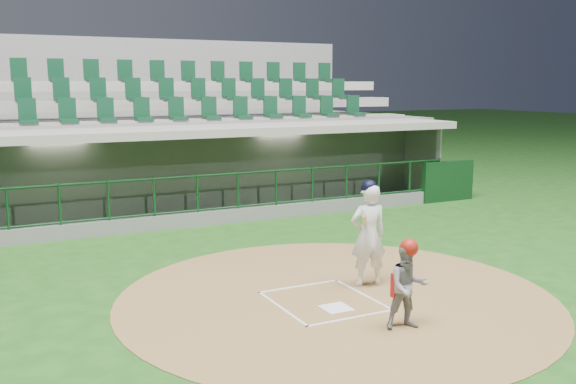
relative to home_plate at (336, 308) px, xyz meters
name	(u,v)px	position (x,y,z in m)	size (l,w,h in m)	color
ground	(314,296)	(0.00, 0.70, -0.02)	(120.00, 120.00, 0.00)	#1A4915
dirt_circle	(336,297)	(0.30, 0.50, -0.02)	(7.20, 7.20, 0.01)	brown
home_plate	(336,308)	(0.00, 0.00, 0.00)	(0.43, 0.43, 0.02)	white
batter_box_chalk	(323,301)	(0.00, 0.40, 0.00)	(1.55, 1.80, 0.01)	white
dugout_structure	(177,178)	(0.05, 8.52, 0.94)	(16.40, 3.70, 3.00)	gray
seating_deck	(146,150)	(0.00, 11.61, 1.40)	(17.00, 6.72, 5.15)	slate
batter	(368,233)	(1.10, 0.79, 0.92)	(0.89, 0.91, 1.86)	white
catcher	(408,285)	(0.50, -1.13, 0.64)	(0.70, 0.60, 1.32)	gray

